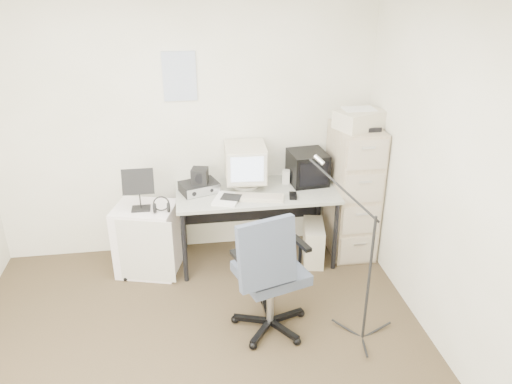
{
  "coord_description": "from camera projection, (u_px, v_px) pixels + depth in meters",
  "views": [
    {
      "loc": [
        -0.0,
        -2.76,
        2.67
      ],
      "look_at": [
        0.55,
        0.95,
        0.95
      ],
      "focal_mm": 35.0,
      "sensor_mm": 36.0,
      "label": 1
    }
  ],
  "objects": [
    {
      "name": "floor",
      "position": [
        200.0,
        371.0,
        3.6
      ],
      "size": [
        3.6,
        3.6,
        0.01
      ],
      "primitive_type": "cube",
      "color": "#40351F",
      "rests_on": "ground"
    },
    {
      "name": "ceiling",
      "position": [
        177.0,
        0.0,
        2.55
      ],
      "size": [
        3.6,
        3.6,
        0.01
      ],
      "primitive_type": "cube",
      "color": "white",
      "rests_on": "ground"
    },
    {
      "name": "wall_back",
      "position": [
        185.0,
        129.0,
        4.69
      ],
      "size": [
        3.6,
        0.02,
        2.5
      ],
      "primitive_type": "cube",
      "color": "white",
      "rests_on": "ground"
    },
    {
      "name": "wall_right",
      "position": [
        463.0,
        198.0,
        3.31
      ],
      "size": [
        0.02,
        3.6,
        2.5
      ],
      "primitive_type": "cube",
      "color": "white",
      "rests_on": "ground"
    },
    {
      "name": "wall_calendar",
      "position": [
        179.0,
        76.0,
        4.47
      ],
      "size": [
        0.3,
        0.02,
        0.44
      ],
      "primitive_type": "cube",
      "color": "white",
      "rests_on": "wall_back"
    },
    {
      "name": "filing_cabinet",
      "position": [
        352.0,
        191.0,
        4.87
      ],
      "size": [
        0.4,
        0.6,
        1.3
      ],
      "primitive_type": "cube",
      "color": "beige",
      "rests_on": "floor"
    },
    {
      "name": "printer",
      "position": [
        360.0,
        119.0,
        4.53
      ],
      "size": [
        0.5,
        0.43,
        0.16
      ],
      "primitive_type": "cube",
      "rotation": [
        0.0,
        0.0,
        0.39
      ],
      "color": "beige",
      "rests_on": "filing_cabinet"
    },
    {
      "name": "desk",
      "position": [
        257.0,
        225.0,
        4.83
      ],
      "size": [
        1.5,
        0.7,
        0.73
      ],
      "primitive_type": "cube",
      "color": "#B2B59D",
      "rests_on": "floor"
    },
    {
      "name": "crt_monitor",
      "position": [
        245.0,
        166.0,
        4.69
      ],
      "size": [
        0.39,
        0.41,
        0.41
      ],
      "primitive_type": "cube",
      "rotation": [
        0.0,
        0.0,
        -0.05
      ],
      "color": "beige",
      "rests_on": "desk"
    },
    {
      "name": "crt_tv",
      "position": [
        307.0,
        167.0,
        4.8
      ],
      "size": [
        0.37,
        0.39,
        0.31
      ],
      "primitive_type": "cube",
      "rotation": [
        0.0,
        0.0,
        0.09
      ],
      "color": "black",
      "rests_on": "desk"
    },
    {
      "name": "desk_speaker",
      "position": [
        286.0,
        177.0,
        4.81
      ],
      "size": [
        0.09,
        0.09,
        0.13
      ],
      "primitive_type": "cube",
      "rotation": [
        0.0,
        0.0,
        -0.26
      ],
      "color": "beige",
      "rests_on": "desk"
    },
    {
      "name": "keyboard",
      "position": [
        259.0,
        198.0,
        4.51
      ],
      "size": [
        0.47,
        0.26,
        0.02
      ],
      "primitive_type": "cube",
      "rotation": [
        0.0,
        0.0,
        -0.24
      ],
      "color": "beige",
      "rests_on": "desk"
    },
    {
      "name": "mouse",
      "position": [
        293.0,
        196.0,
        4.54
      ],
      "size": [
        0.09,
        0.12,
        0.03
      ],
      "primitive_type": "cube",
      "rotation": [
        0.0,
        0.0,
        -0.16
      ],
      "color": "black",
      "rests_on": "desk"
    },
    {
      "name": "radio_receiver",
      "position": [
        199.0,
        187.0,
        4.64
      ],
      "size": [
        0.39,
        0.33,
        0.1
      ],
      "primitive_type": "cube",
      "rotation": [
        0.0,
        0.0,
        0.33
      ],
      "color": "black",
      "rests_on": "desk"
    },
    {
      "name": "radio_speaker",
      "position": [
        200.0,
        176.0,
        4.58
      ],
      "size": [
        0.17,
        0.16,
        0.14
      ],
      "primitive_type": "cube",
      "rotation": [
        0.0,
        0.0,
        -0.23
      ],
      "color": "black",
      "rests_on": "radio_receiver"
    },
    {
      "name": "papers",
      "position": [
        227.0,
        199.0,
        4.49
      ],
      "size": [
        0.3,
        0.35,
        0.02
      ],
      "primitive_type": "cube",
      "rotation": [
        0.0,
        0.0,
        -0.36
      ],
      "color": "white",
      "rests_on": "desk"
    },
    {
      "name": "pc_tower",
      "position": [
        313.0,
        242.0,
        4.86
      ],
      "size": [
        0.26,
        0.44,
        0.39
      ],
      "primitive_type": "cube",
      "rotation": [
        0.0,
        0.0,
        -0.19
      ],
      "color": "beige",
      "rests_on": "floor"
    },
    {
      "name": "office_chair",
      "position": [
        271.0,
        271.0,
        3.8
      ],
      "size": [
        0.78,
        0.78,
        1.08
      ],
      "primitive_type": "cube",
      "rotation": [
        0.0,
        0.0,
        0.31
      ],
      "color": "#3B4653",
      "rests_on": "floor"
    },
    {
      "name": "side_cart",
      "position": [
        147.0,
        239.0,
        4.65
      ],
      "size": [
        0.63,
        0.56,
        0.67
      ],
      "primitive_type": "cube",
      "rotation": [
        0.0,
        0.0,
        -0.27
      ],
      "color": "white",
      "rests_on": "floor"
    },
    {
      "name": "music_stand",
      "position": [
        139.0,
        189.0,
        4.38
      ],
      "size": [
        0.28,
        0.16,
        0.4
      ],
      "primitive_type": "cube",
      "rotation": [
        0.0,
        0.0,
        -0.06
      ],
      "color": "black",
      "rests_on": "side_cart"
    },
    {
      "name": "headphones",
      "position": [
        161.0,
        207.0,
        4.4
      ],
      "size": [
        0.21,
        0.21,
        0.03
      ],
      "primitive_type": "torus",
      "rotation": [
        0.0,
        0.0,
        0.41
      ],
      "color": "black",
      "rests_on": "side_cart"
    },
    {
      "name": "mic_stand",
      "position": [
        371.0,
        261.0,
        3.63
      ],
      "size": [
        0.03,
        0.03,
        1.4
      ],
      "primitive_type": "cylinder",
      "rotation": [
        0.0,
        0.0,
        2.35
      ],
      "color": "black",
      "rests_on": "floor"
    }
  ]
}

